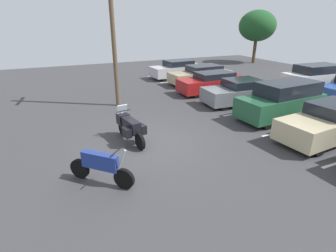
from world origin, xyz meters
TOP-DOWN VIEW (x-y plane):
  - ground at (0.00, 0.00)m, footprint 44.00×44.00m
  - motorcycle_touring at (-0.46, -0.56)m, footprint 2.24×0.95m
  - motorcycle_second at (2.10, -2.22)m, footprint 1.68×1.66m
  - parking_stripes at (-1.42, 7.21)m, footprint 22.98×4.89m
  - car_silver at (-11.23, 6.89)m, footprint 2.12×4.65m
  - car_tan at (-8.38, 7.53)m, footprint 1.97×4.90m
  - car_red at (-5.73, 6.90)m, footprint 1.77×4.81m
  - car_grey at (-2.87, 6.98)m, footprint 2.17×4.60m
  - car_green at (0.01, 7.21)m, footprint 2.03×4.66m
  - car_champagne at (2.73, 6.97)m, footprint 2.11×4.64m
  - car_far_white at (-3.60, 14.17)m, footprint 2.09×4.64m
  - utility_pole at (-5.51, 0.22)m, footprint 1.80×0.40m
  - tree_center_right at (-15.32, 18.82)m, footprint 4.07×4.07m

SIDE VIEW (x-z plane):
  - ground at x=0.00m, z-range -0.10..0.00m
  - parking_stripes at x=-1.42m, z-range 0.00..0.01m
  - motorcycle_second at x=2.10m, z-range -0.07..1.23m
  - motorcycle_touring at x=-0.46m, z-range -0.05..1.37m
  - car_red at x=-5.73m, z-range 0.00..1.41m
  - car_grey at x=-2.87m, z-range -0.03..1.43m
  - car_tan at x=-8.38m, z-range 0.00..1.42m
  - car_silver at x=-11.23m, z-range -0.01..1.48m
  - car_champagne at x=2.73m, z-range -0.03..1.51m
  - car_far_white at x=-3.60m, z-range 0.01..1.76m
  - car_green at x=0.01m, z-range 0.01..1.86m
  - tree_center_right at x=-15.32m, z-range 1.18..6.92m
  - utility_pole at x=-5.51m, z-range 0.18..8.11m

